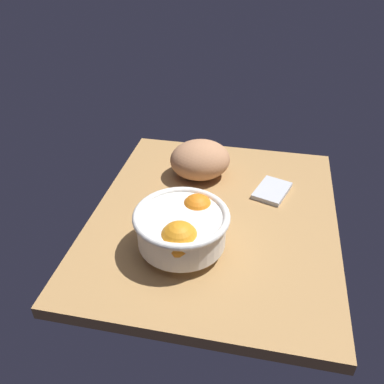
% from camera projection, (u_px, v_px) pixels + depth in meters
% --- Properties ---
extents(ground_plane, '(0.72, 0.60, 0.03)m').
position_uv_depth(ground_plane, '(214.00, 219.00, 1.03)').
color(ground_plane, '#AA7E4A').
extents(fruit_bowl, '(0.21, 0.21, 0.12)m').
position_uv_depth(fruit_bowl, '(183.00, 227.00, 0.88)').
color(fruit_bowl, white).
rests_on(fruit_bowl, ground).
extents(bread_loaf, '(0.19, 0.21, 0.11)m').
position_uv_depth(bread_loaf, '(200.00, 160.00, 1.14)').
color(bread_loaf, tan).
rests_on(bread_loaf, ground).
extents(napkin_folded, '(0.13, 0.11, 0.01)m').
position_uv_depth(napkin_folded, '(272.00, 191.00, 1.10)').
color(napkin_folded, '#B9BDC4').
rests_on(napkin_folded, ground).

